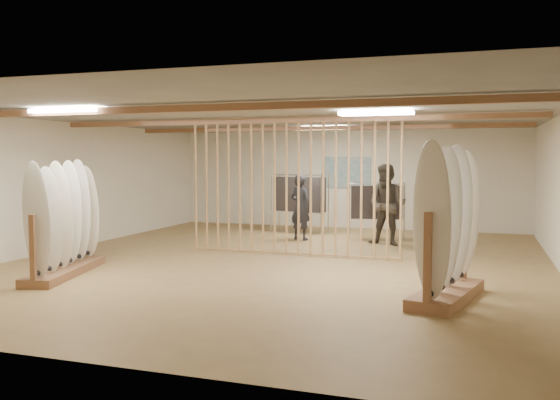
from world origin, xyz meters
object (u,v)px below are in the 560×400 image
(rack_left, at_px, (65,237))
(shopper_b, at_px, (387,199))
(clothing_rack_a, at_px, (299,194))
(rack_right, at_px, (448,248))
(shopper_a, at_px, (301,203))
(clothing_rack_b, at_px, (377,202))

(rack_left, xyz_separation_m, shopper_b, (4.72, 5.26, 0.41))
(clothing_rack_a, height_order, shopper_b, shopper_b)
(shopper_b, bearing_deg, clothing_rack_a, 161.31)
(rack_left, relative_size, rack_right, 1.11)
(shopper_b, bearing_deg, shopper_a, -175.82)
(rack_right, xyz_separation_m, shopper_a, (-3.75, 5.34, 0.17))
(clothing_rack_b, bearing_deg, rack_right, -81.92)
(clothing_rack_a, bearing_deg, rack_right, -45.95)
(clothing_rack_a, bearing_deg, shopper_b, -17.97)
(clothing_rack_b, height_order, shopper_b, shopper_b)
(rack_right, xyz_separation_m, shopper_b, (-1.59, 5.09, 0.32))
(clothing_rack_a, distance_m, clothing_rack_b, 2.25)
(clothing_rack_a, height_order, clothing_rack_b, clothing_rack_a)
(rack_left, distance_m, clothing_rack_b, 7.50)
(rack_right, relative_size, shopper_a, 1.20)
(clothing_rack_b, xyz_separation_m, shopper_b, (0.39, -0.85, 0.13))
(rack_right, bearing_deg, clothing_rack_b, 121.39)
(rack_left, distance_m, shopper_a, 6.09)
(clothing_rack_b, bearing_deg, shopper_b, -75.88)
(rack_right, bearing_deg, clothing_rack_a, 135.29)
(clothing_rack_b, bearing_deg, rack_left, -135.72)
(shopper_a, bearing_deg, shopper_b, -164.89)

